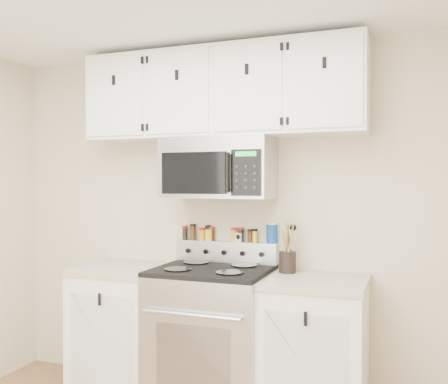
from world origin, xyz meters
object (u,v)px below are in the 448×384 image
object	(u,v)px
microwave	(219,168)
utensil_crock	(288,260)
range	(212,336)
salt_canister	(272,233)

from	to	relation	value
microwave	utensil_crock	bearing A→B (deg)	4.57
range	microwave	bearing A→B (deg)	89.77
range	utensil_crock	world-z (taller)	utensil_crock
microwave	salt_canister	world-z (taller)	microwave
range	utensil_crock	bearing A→B (deg)	18.98
microwave	utensil_crock	distance (m)	0.79
range	salt_canister	distance (m)	0.82
range	microwave	distance (m)	1.15
range	utensil_crock	xyz separation A→B (m)	(0.48, 0.17, 0.52)
microwave	salt_canister	distance (m)	0.59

